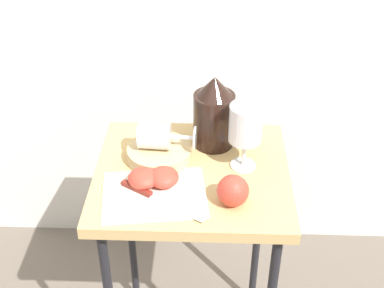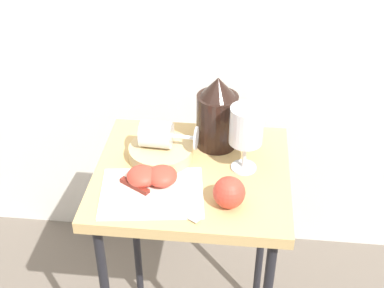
{
  "view_description": "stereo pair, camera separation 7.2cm",
  "coord_description": "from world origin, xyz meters",
  "px_view_note": "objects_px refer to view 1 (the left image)",
  "views": [
    {
      "loc": [
        0.04,
        -1.04,
        1.51
      ],
      "look_at": [
        0.0,
        0.0,
        0.79
      ],
      "focal_mm": 49.21,
      "sensor_mm": 36.0,
      "label": 1
    },
    {
      "loc": [
        0.11,
        -1.04,
        1.51
      ],
      "look_at": [
        0.0,
        0.0,
        0.79
      ],
      "focal_mm": 49.21,
      "sensor_mm": 36.0,
      "label": 2
    }
  ],
  "objects_px": {
    "knife": "(150,195)",
    "basket_tray": "(159,154)",
    "wine_glass_upright": "(246,127)",
    "apple_whole": "(233,191)",
    "apple_half_right": "(164,177)",
    "apple_half_left": "(143,178)",
    "table": "(192,197)",
    "wine_glass_tipped_near": "(157,136)",
    "pitcher": "(214,118)"
  },
  "relations": [
    {
      "from": "basket_tray",
      "to": "apple_whole",
      "type": "height_order",
      "value": "apple_whole"
    },
    {
      "from": "wine_glass_tipped_near",
      "to": "table",
      "type": "bearing_deg",
      "value": -28.3
    },
    {
      "from": "table",
      "to": "wine_glass_tipped_near",
      "type": "distance_m",
      "value": 0.19
    },
    {
      "from": "basket_tray",
      "to": "apple_half_right",
      "type": "distance_m",
      "value": 0.11
    },
    {
      "from": "wine_glass_tipped_near",
      "to": "apple_half_left",
      "type": "distance_m",
      "value": 0.13
    },
    {
      "from": "pitcher",
      "to": "wine_glass_upright",
      "type": "xyz_separation_m",
      "value": [
        0.07,
        -0.1,
        0.04
      ]
    },
    {
      "from": "knife",
      "to": "basket_tray",
      "type": "bearing_deg",
      "value": 86.26
    },
    {
      "from": "pitcher",
      "to": "table",
      "type": "bearing_deg",
      "value": -113.79
    },
    {
      "from": "pitcher",
      "to": "apple_half_left",
      "type": "distance_m",
      "value": 0.26
    },
    {
      "from": "apple_half_left",
      "to": "apple_half_right",
      "type": "bearing_deg",
      "value": 6.48
    },
    {
      "from": "wine_glass_tipped_near",
      "to": "pitcher",
      "type": "bearing_deg",
      "value": 27.12
    },
    {
      "from": "pitcher",
      "to": "wine_glass_upright",
      "type": "height_order",
      "value": "pitcher"
    },
    {
      "from": "wine_glass_tipped_near",
      "to": "apple_half_left",
      "type": "relative_size",
      "value": 1.99
    },
    {
      "from": "wine_glass_tipped_near",
      "to": "apple_whole",
      "type": "height_order",
      "value": "wine_glass_tipped_near"
    },
    {
      "from": "pitcher",
      "to": "wine_glass_tipped_near",
      "type": "height_order",
      "value": "pitcher"
    },
    {
      "from": "apple_half_left",
      "to": "knife",
      "type": "distance_m",
      "value": 0.05
    },
    {
      "from": "table",
      "to": "knife",
      "type": "relative_size",
      "value": 3.48
    },
    {
      "from": "wine_glass_upright",
      "to": "wine_glass_tipped_near",
      "type": "bearing_deg",
      "value": 173.29
    },
    {
      "from": "apple_half_right",
      "to": "knife",
      "type": "relative_size",
      "value": 0.36
    },
    {
      "from": "pitcher",
      "to": "wine_glass_tipped_near",
      "type": "relative_size",
      "value": 1.35
    },
    {
      "from": "basket_tray",
      "to": "apple_half_right",
      "type": "bearing_deg",
      "value": -79.63
    },
    {
      "from": "wine_glass_tipped_near",
      "to": "apple_half_right",
      "type": "height_order",
      "value": "wine_glass_tipped_near"
    },
    {
      "from": "table",
      "to": "basket_tray",
      "type": "relative_size",
      "value": 4.35
    },
    {
      "from": "apple_whole",
      "to": "apple_half_left",
      "type": "bearing_deg",
      "value": 165.57
    },
    {
      "from": "wine_glass_upright",
      "to": "apple_whole",
      "type": "xyz_separation_m",
      "value": [
        -0.03,
        -0.14,
        -0.08
      ]
    },
    {
      "from": "apple_half_right",
      "to": "knife",
      "type": "distance_m",
      "value": 0.06
    },
    {
      "from": "pitcher",
      "to": "knife",
      "type": "height_order",
      "value": "pitcher"
    },
    {
      "from": "wine_glass_upright",
      "to": "table",
      "type": "bearing_deg",
      "value": -169.91
    },
    {
      "from": "table",
      "to": "apple_half_right",
      "type": "bearing_deg",
      "value": -137.17
    },
    {
      "from": "basket_tray",
      "to": "wine_glass_tipped_near",
      "type": "xyz_separation_m",
      "value": [
        -0.0,
        0.0,
        0.05
      ]
    },
    {
      "from": "wine_glass_upright",
      "to": "apple_whole",
      "type": "bearing_deg",
      "value": -102.14
    },
    {
      "from": "wine_glass_tipped_near",
      "to": "apple_half_right",
      "type": "relative_size",
      "value": 1.99
    },
    {
      "from": "table",
      "to": "apple_half_right",
      "type": "xyz_separation_m",
      "value": [
        -0.07,
        -0.06,
        0.11
      ]
    },
    {
      "from": "basket_tray",
      "to": "pitcher",
      "type": "relative_size",
      "value": 0.83
    },
    {
      "from": "wine_glass_tipped_near",
      "to": "apple_whole",
      "type": "xyz_separation_m",
      "value": [
        0.19,
        -0.17,
        -0.03
      ]
    },
    {
      "from": "basket_tray",
      "to": "wine_glass_upright",
      "type": "height_order",
      "value": "wine_glass_upright"
    },
    {
      "from": "apple_half_left",
      "to": "pitcher",
      "type": "bearing_deg",
      "value": 48.45
    },
    {
      "from": "table",
      "to": "pitcher",
      "type": "distance_m",
      "value": 0.21
    },
    {
      "from": "table",
      "to": "apple_whole",
      "type": "height_order",
      "value": "apple_whole"
    },
    {
      "from": "apple_half_right",
      "to": "knife",
      "type": "bearing_deg",
      "value": -121.77
    },
    {
      "from": "table",
      "to": "wine_glass_tipped_near",
      "type": "xyz_separation_m",
      "value": [
        -0.09,
        0.05,
        0.15
      ]
    },
    {
      "from": "table",
      "to": "knife",
      "type": "bearing_deg",
      "value": -131.31
    },
    {
      "from": "basket_tray",
      "to": "knife",
      "type": "relative_size",
      "value": 0.8
    },
    {
      "from": "basket_tray",
      "to": "apple_half_left",
      "type": "xyz_separation_m",
      "value": [
        -0.03,
        -0.11,
        0.01
      ]
    },
    {
      "from": "basket_tray",
      "to": "knife",
      "type": "height_order",
      "value": "basket_tray"
    },
    {
      "from": "pitcher",
      "to": "wine_glass_upright",
      "type": "distance_m",
      "value": 0.13
    },
    {
      "from": "basket_tray",
      "to": "knife",
      "type": "distance_m",
      "value": 0.15
    },
    {
      "from": "wine_glass_upright",
      "to": "wine_glass_tipped_near",
      "type": "relative_size",
      "value": 1.18
    },
    {
      "from": "apple_half_right",
      "to": "knife",
      "type": "xyz_separation_m",
      "value": [
        -0.03,
        -0.05,
        -0.02
      ]
    },
    {
      "from": "wine_glass_tipped_near",
      "to": "apple_half_left",
      "type": "height_order",
      "value": "wine_glass_tipped_near"
    }
  ]
}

